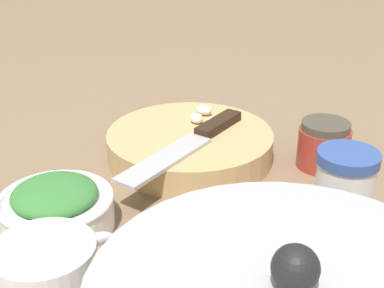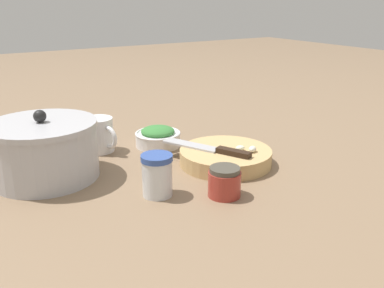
# 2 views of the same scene
# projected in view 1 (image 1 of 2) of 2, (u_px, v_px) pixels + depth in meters

# --- Properties ---
(ground_plane) EXTENTS (5.00, 5.00, 0.00)m
(ground_plane) POSITION_uv_depth(u_px,v_px,m) (191.00, 194.00, 0.65)
(ground_plane) COLOR #7F664C
(cutting_board) EXTENTS (0.23, 0.23, 0.04)m
(cutting_board) POSITION_uv_depth(u_px,v_px,m) (190.00, 145.00, 0.73)
(cutting_board) COLOR tan
(cutting_board) RESTS_ON ground_plane
(chef_knife) EXTENTS (0.23, 0.13, 0.01)m
(chef_knife) POSITION_uv_depth(u_px,v_px,m) (193.00, 141.00, 0.69)
(chef_knife) COLOR black
(chef_knife) RESTS_ON cutting_board
(garlic_cloves) EXTENTS (0.05, 0.06, 0.01)m
(garlic_cloves) POSITION_uv_depth(u_px,v_px,m) (203.00, 115.00, 0.76)
(garlic_cloves) COLOR #EBECC9
(garlic_cloves) RESTS_ON cutting_board
(herb_bowl) EXTENTS (0.13, 0.13, 0.06)m
(herb_bowl) POSITION_uv_depth(u_px,v_px,m) (56.00, 207.00, 0.57)
(herb_bowl) COLOR white
(herb_bowl) RESTS_ON ground_plane
(spice_jar) EXTENTS (0.07, 0.07, 0.09)m
(spice_jar) POSITION_uv_depth(u_px,v_px,m) (344.00, 189.00, 0.57)
(spice_jar) COLOR silver
(spice_jar) RESTS_ON ground_plane
(honey_jar) EXTENTS (0.07, 0.07, 0.06)m
(honey_jar) POSITION_uv_depth(u_px,v_px,m) (324.00, 145.00, 0.70)
(honey_jar) COLOR #9E3328
(honey_jar) RESTS_ON ground_plane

